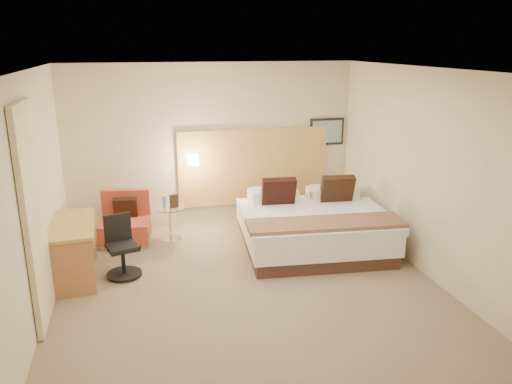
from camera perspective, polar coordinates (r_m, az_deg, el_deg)
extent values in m
cube|color=#776650|center=(6.50, -1.05, -10.77)|extent=(4.80, 5.00, 0.02)
cube|color=silver|center=(5.78, -1.19, 13.93)|extent=(4.80, 5.00, 0.02)
cube|color=beige|center=(8.40, -4.98, 5.36)|extent=(4.80, 0.02, 2.70)
cube|color=beige|center=(3.75, 7.65, -9.34)|extent=(4.80, 0.02, 2.70)
cube|color=beige|center=(5.97, -24.29, -0.76)|extent=(0.02, 5.00, 2.70)
cube|color=beige|center=(6.93, 18.71, 2.11)|extent=(0.02, 5.00, 2.70)
cube|color=tan|center=(8.58, -0.25, 2.93)|extent=(2.60, 0.04, 1.30)
cube|color=black|center=(8.88, 8.09, 6.85)|extent=(0.62, 0.03, 0.47)
cube|color=gray|center=(8.86, 8.14, 6.83)|extent=(0.54, 0.01, 0.39)
cylinder|color=silver|center=(8.31, -7.23, 3.75)|extent=(0.02, 0.12, 0.02)
cube|color=#FCEBC5|center=(8.25, -7.18, 3.66)|extent=(0.15, 0.15, 0.15)
cube|color=beige|center=(5.76, -24.05, -2.68)|extent=(0.06, 0.90, 2.42)
cylinder|color=#81B4C7|center=(7.87, -10.43, -1.05)|extent=(0.07, 0.07, 0.19)
cube|color=#3B2618|center=(7.83, -9.37, -1.02)|extent=(0.13, 0.08, 0.21)
cube|color=#422821|center=(7.71, 6.34, -5.50)|extent=(2.18, 2.18, 0.19)
cube|color=white|center=(7.62, 6.39, -3.77)|extent=(2.25, 2.25, 0.31)
cube|color=white|center=(7.29, 7.03, -3.03)|extent=(2.25, 1.68, 0.10)
cube|color=white|center=(8.14, 1.71, -0.49)|extent=(0.75, 0.46, 0.19)
cube|color=white|center=(8.37, 8.39, -0.19)|extent=(0.75, 0.46, 0.19)
cube|color=white|center=(7.86, 2.07, -0.34)|extent=(0.75, 0.46, 0.19)
cube|color=silver|center=(8.09, 8.97, -0.03)|extent=(0.75, 0.46, 0.19)
cube|color=black|center=(7.65, 2.59, -0.19)|extent=(0.54, 0.32, 0.53)
cube|color=black|center=(7.87, 9.22, 0.11)|extent=(0.54, 0.32, 0.53)
cube|color=#D6552B|center=(6.89, 7.96, -3.56)|extent=(2.21, 0.77, 0.05)
cube|color=tan|center=(7.85, -17.01, -6.10)|extent=(0.08, 0.08, 0.09)
cube|color=tan|center=(7.76, -12.67, -6.02)|extent=(0.08, 0.08, 0.09)
cube|color=#AC8751|center=(8.33, -16.41, -4.73)|extent=(0.08, 0.08, 0.09)
cube|color=tan|center=(8.24, -12.32, -4.64)|extent=(0.08, 0.08, 0.09)
cube|color=#AB3F2E|center=(7.98, -14.70, -4.12)|extent=(0.82, 0.74, 0.28)
cube|color=#9C3929|center=(8.12, -14.63, -1.17)|extent=(0.75, 0.21, 0.42)
cube|color=black|center=(8.04, -14.69, -1.84)|extent=(0.37, 0.22, 0.37)
cylinder|color=silver|center=(8.05, -9.64, -5.29)|extent=(0.40, 0.40, 0.02)
cylinder|color=white|center=(7.96, -9.73, -3.56)|extent=(0.05, 0.05, 0.50)
cylinder|color=white|center=(7.87, -9.82, -1.79)|extent=(0.59, 0.59, 0.01)
cube|color=#AC9143|center=(6.86, -20.38, -3.52)|extent=(0.62, 1.25, 0.04)
cube|color=#AA6D42|center=(6.48, -20.26, -8.36)|extent=(0.51, 0.07, 0.72)
cube|color=gold|center=(7.53, -19.90, -4.81)|extent=(0.51, 0.07, 0.72)
cube|color=tan|center=(6.89, -19.89, -4.12)|extent=(0.52, 1.16, 0.10)
cylinder|color=black|center=(6.97, -14.80, -9.05)|extent=(0.57, 0.57, 0.04)
cylinder|color=black|center=(6.89, -14.92, -7.58)|extent=(0.07, 0.07, 0.36)
cube|color=black|center=(6.82, -15.04, -6.08)|extent=(0.46, 0.46, 0.06)
cube|color=black|center=(6.89, -15.55, -3.89)|extent=(0.35, 0.14, 0.37)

